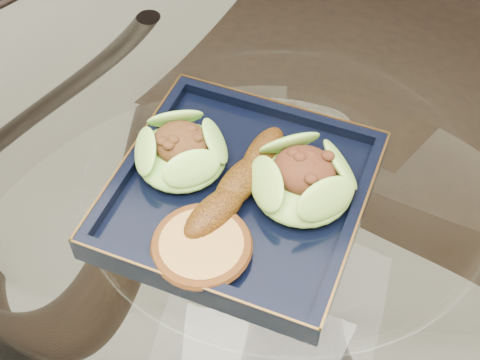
% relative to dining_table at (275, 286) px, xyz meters
% --- Properties ---
extents(dining_table, '(1.13, 1.13, 0.77)m').
position_rel_dining_table_xyz_m(dining_table, '(0.00, 0.00, 0.00)').
color(dining_table, white).
rests_on(dining_table, ground).
extents(dining_chair, '(0.48, 0.48, 1.00)m').
position_rel_dining_table_xyz_m(dining_chair, '(0.05, 0.50, -0.04)').
color(dining_chair, black).
rests_on(dining_chair, ground).
extents(navy_plate, '(0.29, 0.29, 0.02)m').
position_rel_dining_table_xyz_m(navy_plate, '(-0.05, -0.00, 0.17)').
color(navy_plate, black).
rests_on(navy_plate, dining_table).
extents(lettuce_wrap_left, '(0.12, 0.12, 0.04)m').
position_rel_dining_table_xyz_m(lettuce_wrap_left, '(-0.12, 0.02, 0.20)').
color(lettuce_wrap_left, '#66A12E').
rests_on(lettuce_wrap_left, navy_plate).
extents(lettuce_wrap_right, '(0.14, 0.14, 0.04)m').
position_rel_dining_table_xyz_m(lettuce_wrap_right, '(0.02, 0.02, 0.20)').
color(lettuce_wrap_right, '#6FA42F').
rests_on(lettuce_wrap_right, navy_plate).
extents(roasted_plantain, '(0.08, 0.18, 0.03)m').
position_rel_dining_table_xyz_m(roasted_plantain, '(-0.05, -0.00, 0.20)').
color(roasted_plantain, '#5C3209').
rests_on(roasted_plantain, navy_plate).
extents(crumb_patty, '(0.12, 0.12, 0.02)m').
position_rel_dining_table_xyz_m(crumb_patty, '(-0.06, -0.09, 0.19)').
color(crumb_patty, '#B9883D').
rests_on(crumb_patty, navy_plate).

